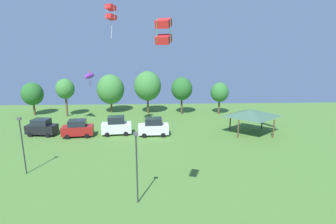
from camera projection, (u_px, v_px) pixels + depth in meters
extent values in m
ellipsoid|color=purple|center=(90.00, 76.00, 35.36)|extent=(1.00, 3.32, 0.76)
cube|color=red|center=(90.00, 74.00, 35.32)|extent=(0.11, 0.06, 0.92)
cylinder|color=red|center=(90.00, 83.00, 35.60)|extent=(0.06, 0.17, 0.81)
cube|color=red|center=(111.00, 7.00, 32.93)|extent=(1.50, 1.52, 0.76)
cube|color=red|center=(111.00, 17.00, 33.20)|extent=(1.50, 1.52, 0.76)
cylinder|color=white|center=(106.00, 12.00, 32.57)|extent=(0.02, 0.02, 1.70)
cylinder|color=white|center=(114.00, 12.00, 32.61)|extent=(0.02, 0.02, 1.70)
cylinder|color=white|center=(108.00, 13.00, 33.52)|extent=(0.02, 0.02, 1.70)
cylinder|color=white|center=(115.00, 13.00, 33.56)|extent=(0.02, 0.02, 1.70)
cylinder|color=white|center=(112.00, 29.00, 33.55)|extent=(0.26, 0.33, 2.28)
cube|color=red|center=(164.00, 23.00, 13.91)|extent=(0.98, 1.03, 0.60)
cube|color=red|center=(164.00, 39.00, 14.11)|extent=(0.98, 1.03, 0.60)
cylinder|color=green|center=(157.00, 31.00, 13.65)|extent=(0.02, 0.02, 1.23)
cylinder|color=green|center=(171.00, 31.00, 13.68)|extent=(0.02, 0.02, 1.23)
cylinder|color=green|center=(157.00, 32.00, 14.34)|extent=(0.02, 0.02, 1.23)
cylinder|color=green|center=(170.00, 32.00, 14.37)|extent=(0.02, 0.02, 1.23)
cube|color=black|center=(42.00, 129.00, 37.29)|extent=(4.33, 2.41, 1.22)
cube|color=#1E232D|center=(41.00, 122.00, 37.04)|extent=(2.48, 2.01, 0.85)
cylinder|color=black|center=(47.00, 135.00, 36.41)|extent=(0.66, 0.30, 0.64)
cylinder|color=black|center=(54.00, 131.00, 38.22)|extent=(0.66, 0.30, 0.64)
cylinder|color=black|center=(30.00, 135.00, 36.64)|extent=(0.66, 0.30, 0.64)
cylinder|color=black|center=(38.00, 131.00, 38.45)|extent=(0.66, 0.30, 0.64)
cube|color=maroon|center=(78.00, 130.00, 36.69)|extent=(4.39, 2.34, 1.24)
cube|color=#1E232D|center=(77.00, 123.00, 36.44)|extent=(2.49, 1.98, 0.87)
cylinder|color=black|center=(87.00, 136.00, 36.12)|extent=(0.66, 0.29, 0.64)
cylinder|color=black|center=(89.00, 132.00, 37.93)|extent=(0.66, 0.29, 0.64)
cylinder|color=black|center=(67.00, 137.00, 35.73)|extent=(0.66, 0.29, 0.64)
cylinder|color=black|center=(70.00, 133.00, 37.55)|extent=(0.66, 0.29, 0.64)
cube|color=silver|center=(117.00, 128.00, 37.54)|extent=(4.34, 2.22, 1.40)
cube|color=#1E232D|center=(116.00, 120.00, 37.26)|extent=(2.46, 1.88, 0.98)
cylinder|color=black|center=(126.00, 134.00, 37.03)|extent=(0.66, 0.29, 0.64)
cylinder|color=black|center=(126.00, 130.00, 38.75)|extent=(0.66, 0.29, 0.64)
cylinder|color=black|center=(107.00, 135.00, 36.66)|extent=(0.66, 0.29, 0.64)
cylinder|color=black|center=(108.00, 131.00, 38.38)|extent=(0.66, 0.29, 0.64)
cube|color=silver|center=(154.00, 129.00, 37.11)|extent=(4.30, 1.91, 1.33)
cube|color=#1E232D|center=(153.00, 121.00, 36.85)|extent=(2.38, 1.71, 0.93)
cylinder|color=black|center=(163.00, 135.00, 36.49)|extent=(0.65, 0.24, 0.64)
cylinder|color=black|center=(163.00, 131.00, 38.23)|extent=(0.65, 0.24, 0.64)
cylinder|color=black|center=(144.00, 136.00, 36.31)|extent=(0.65, 0.24, 0.64)
cylinder|color=black|center=(144.00, 132.00, 38.05)|extent=(0.65, 0.24, 0.64)
cylinder|color=brown|center=(238.00, 129.00, 35.95)|extent=(0.20, 0.20, 2.60)
cylinder|color=brown|center=(274.00, 129.00, 36.16)|extent=(0.20, 0.20, 2.60)
cylinder|color=brown|center=(230.00, 121.00, 39.85)|extent=(0.20, 0.20, 2.60)
cylinder|color=brown|center=(262.00, 121.00, 40.05)|extent=(0.20, 0.20, 2.60)
pyramid|color=#3D604C|center=(252.00, 113.00, 37.58)|extent=(6.41, 5.18, 1.00)
cylinder|color=#2D2D33|center=(137.00, 170.00, 20.40)|extent=(0.12, 0.12, 5.66)
cube|color=#4C4C51|center=(136.00, 134.00, 19.71)|extent=(0.36, 0.20, 0.24)
cylinder|color=#2D2D33|center=(23.00, 147.00, 25.28)|extent=(0.12, 0.12, 5.52)
cube|color=#4C4C51|center=(19.00, 119.00, 24.60)|extent=(0.36, 0.20, 0.24)
cylinder|color=brown|center=(34.00, 108.00, 48.55)|extent=(0.36, 0.36, 2.58)
ellipsoid|color=#286628|center=(32.00, 94.00, 47.92)|extent=(3.81, 3.81, 4.19)
cylinder|color=brown|center=(67.00, 106.00, 47.57)|extent=(0.36, 0.36, 3.86)
ellipsoid|color=#3D7F38|center=(65.00, 89.00, 46.83)|extent=(3.27, 3.27, 3.60)
cylinder|color=brown|center=(111.00, 106.00, 50.68)|extent=(0.36, 0.36, 2.61)
ellipsoid|color=#3D7F38|center=(111.00, 89.00, 49.92)|extent=(5.14, 5.14, 5.65)
cylinder|color=brown|center=(148.00, 105.00, 49.98)|extent=(0.36, 0.36, 3.37)
ellipsoid|color=#3D7F38|center=(148.00, 86.00, 49.15)|extent=(5.04, 5.04, 5.54)
cylinder|color=brown|center=(182.00, 105.00, 49.37)|extent=(0.36, 0.36, 3.36)
ellipsoid|color=#286628|center=(182.00, 89.00, 48.63)|extent=(3.90, 3.90, 4.29)
cylinder|color=brown|center=(219.00, 106.00, 49.35)|extent=(0.36, 0.36, 2.93)
ellipsoid|color=#337533|center=(220.00, 92.00, 48.71)|extent=(3.33, 3.33, 3.66)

